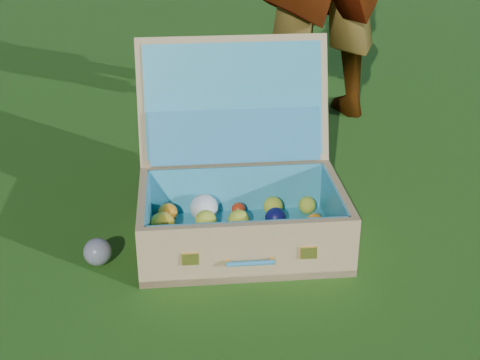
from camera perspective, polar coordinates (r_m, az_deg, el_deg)
name	(u,v)px	position (r m, az deg, el deg)	size (l,w,h in m)	color
ground	(260,234)	(1.86, 1.68, -4.60)	(60.00, 60.00, 0.00)	#215114
stray_ball	(97,252)	(1.75, -12.07, -6.02)	(0.07, 0.07, 0.07)	#3A5F98
suitcase	(238,185)	(1.81, -0.20, -0.42)	(0.54, 0.53, 0.50)	tan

